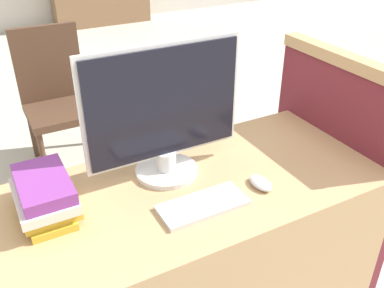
% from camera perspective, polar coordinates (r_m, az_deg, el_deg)
% --- Properties ---
extents(desk, '(1.40, 0.66, 0.75)m').
position_cam_1_polar(desk, '(1.81, 0.33, -15.10)').
color(desk, tan).
rests_on(desk, ground_plane).
extents(carrel_divider, '(0.07, 0.73, 1.11)m').
position_cam_1_polar(carrel_divider, '(2.07, 17.75, -3.29)').
color(carrel_divider, maroon).
rests_on(carrel_divider, ground_plane).
extents(monitor, '(0.59, 0.24, 0.50)m').
position_cam_1_polar(monitor, '(1.50, -3.72, 4.15)').
color(monitor, silver).
rests_on(monitor, desk).
extents(keyboard, '(0.30, 0.13, 0.02)m').
position_cam_1_polar(keyboard, '(1.45, 1.46, -8.15)').
color(keyboard, silver).
rests_on(keyboard, desk).
extents(mouse, '(0.06, 0.11, 0.03)m').
position_cam_1_polar(mouse, '(1.57, 9.14, -5.14)').
color(mouse, silver).
rests_on(mouse, desk).
extents(book_stack, '(0.18, 0.27, 0.14)m').
position_cam_1_polar(book_stack, '(1.47, -19.02, -6.62)').
color(book_stack, gold).
rests_on(book_stack, desk).
extents(far_chair, '(0.44, 0.44, 0.93)m').
position_cam_1_polar(far_chair, '(3.06, -17.70, 6.46)').
color(far_chair, '#4C3323').
rests_on(far_chair, ground_plane).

